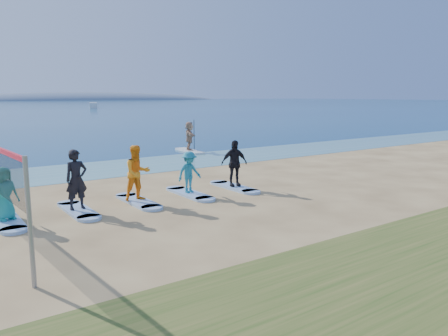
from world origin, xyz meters
TOP-DOWN VIEW (x-y plane):
  - ground at (0.00, 0.00)m, footprint 600.00×600.00m
  - shallow_water at (0.00, 10.50)m, footprint 600.00×600.00m
  - island_ridge at (95.00, 300.00)m, footprint 220.00×56.00m
  - paddleboard at (6.43, 13.68)m, footprint 1.00×3.06m
  - paddleboarder at (6.43, 13.68)m, footprint 1.11×1.74m
  - boat_offshore_b at (32.30, 108.47)m, footprint 3.62×5.97m
  - surfboard_0 at (-5.77, 3.26)m, footprint 0.70×2.20m
  - student_0 at (-5.77, 3.26)m, footprint 0.86×0.70m
  - surfboard_1 at (-3.76, 3.26)m, footprint 0.70×2.20m
  - student_1 at (-3.76, 3.26)m, footprint 0.71×0.50m
  - surfboard_2 at (-1.76, 3.26)m, footprint 0.70×2.20m
  - student_2 at (-1.76, 3.26)m, footprint 0.90×0.70m
  - surfboard_3 at (0.24, 3.26)m, footprint 0.70×2.20m
  - student_3 at (0.24, 3.26)m, footprint 1.02×0.67m
  - surfboard_4 at (2.24, 3.26)m, footprint 0.70×2.20m
  - student_4 at (2.24, 3.26)m, footprint 1.12×0.69m

SIDE VIEW (x-z plane):
  - ground at x=0.00m, z-range 0.00..0.00m
  - island_ridge at x=95.00m, z-range -9.00..9.00m
  - boat_offshore_b at x=32.30m, z-range -0.74..0.74m
  - shallow_water at x=0.00m, z-range 0.01..0.01m
  - surfboard_0 at x=-5.77m, z-range 0.00..0.09m
  - surfboard_1 at x=-3.76m, z-range 0.00..0.09m
  - surfboard_2 at x=-1.76m, z-range 0.00..0.09m
  - surfboard_3 at x=0.24m, z-range 0.00..0.09m
  - surfboard_4 at x=2.24m, z-range 0.00..0.09m
  - paddleboard at x=6.43m, z-range 0.00..0.12m
  - student_3 at x=0.24m, z-range 0.09..1.59m
  - student_0 at x=-5.77m, z-range 0.09..1.60m
  - student_4 at x=2.24m, z-range 0.09..1.87m
  - student_2 at x=-1.76m, z-range 0.09..1.94m
  - paddleboarder at x=6.43m, z-range 0.12..1.91m
  - student_1 at x=-3.76m, z-range 0.09..1.95m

